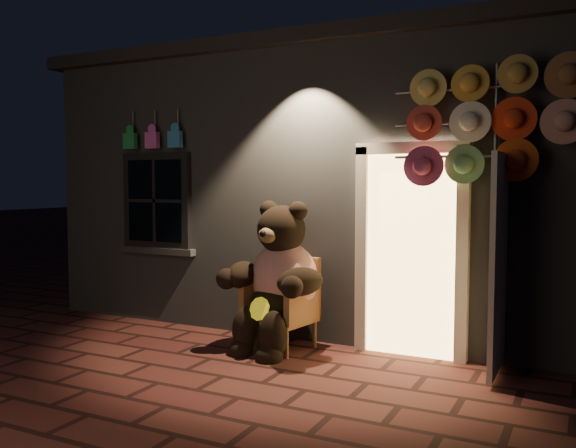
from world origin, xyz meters
The scene contains 5 objects.
ground centered at (0.00, 0.00, 0.00)m, with size 60.00×60.00×0.00m, color #4D231D.
shop_building centered at (0.00, 3.99, 1.74)m, with size 7.30×5.95×3.51m.
wicker_armchair centered at (0.06, 1.15, 0.49)m, with size 0.76×0.71×0.97m.
teddy_bear centered at (0.04, 1.02, 0.74)m, with size 1.20×1.02×1.68m.
hat_rack centered at (2.08, 1.28, 2.36)m, with size 1.76×0.22×2.91m.
Camera 1 is at (3.00, -4.64, 1.79)m, focal length 38.00 mm.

